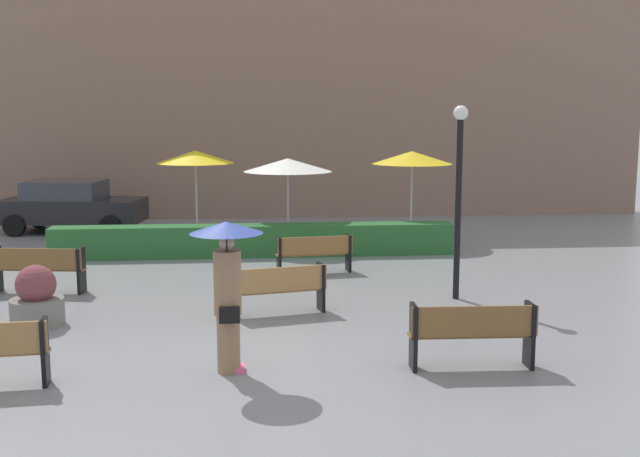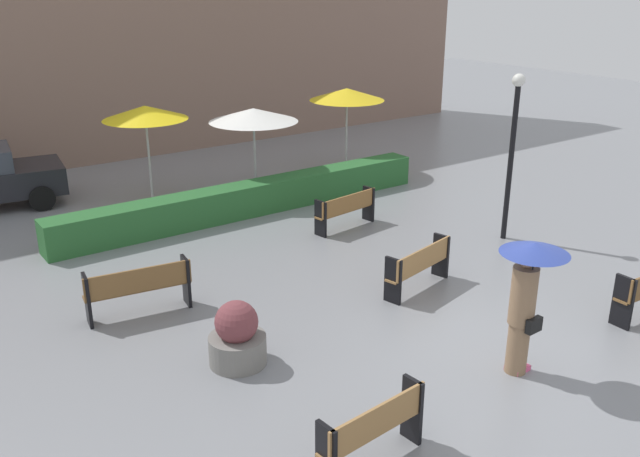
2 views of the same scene
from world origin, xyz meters
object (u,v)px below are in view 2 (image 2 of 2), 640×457
object	(u,v)px
bench_far_left	(138,287)
patio_umbrella_yellow	(145,113)
patio_umbrella_white	(253,115)
patio_umbrella_yellow_far	(347,94)
bench_back_row	(346,208)
bench_mid_center	(420,264)
bench_near_left	(374,428)
lamp_post	(513,140)
planter_pot	(237,337)
pedestrian_with_umbrella	(527,290)

from	to	relation	value
bench_far_left	patio_umbrella_yellow	distance (m)	6.86
patio_umbrella_white	patio_umbrella_yellow_far	distance (m)	3.50
bench_far_left	bench_back_row	bearing A→B (deg)	13.90
patio_umbrella_yellow_far	bench_back_row	bearing A→B (deg)	-127.44
bench_mid_center	patio_umbrella_white	xyz separation A→B (m)	(0.50, 6.97, 1.69)
bench_back_row	bench_near_left	bearing A→B (deg)	-125.34
bench_back_row	lamp_post	size ratio (longest dim) A/B	0.47
bench_back_row	lamp_post	bearing A→B (deg)	-45.57
planter_pot	pedestrian_with_umbrella	bearing A→B (deg)	-39.20
bench_mid_center	lamp_post	bearing A→B (deg)	14.23
bench_far_left	bench_mid_center	bearing A→B (deg)	-23.66
bench_mid_center	pedestrian_with_umbrella	distance (m)	3.24
bench_near_left	planter_pot	world-z (taller)	planter_pot
pedestrian_with_umbrella	patio_umbrella_yellow_far	xyz separation A→B (m)	(4.77, 10.46, 0.98)
bench_mid_center	pedestrian_with_umbrella	size ratio (longest dim) A/B	0.82
bench_far_left	bench_mid_center	distance (m)	5.17
planter_pot	patio_umbrella_yellow_far	xyz separation A→B (m)	(8.07, 7.77, 1.91)
bench_far_left	bench_mid_center	world-z (taller)	bench_far_left
bench_near_left	bench_far_left	size ratio (longest dim) A/B	0.85
lamp_post	pedestrian_with_umbrella	bearing A→B (deg)	-137.62
bench_mid_center	patio_umbrella_white	size ratio (longest dim) A/B	0.73
lamp_post	planter_pot	bearing A→B (deg)	-171.00
bench_mid_center	patio_umbrella_yellow_far	bearing A→B (deg)	61.98
bench_mid_center	patio_umbrella_white	world-z (taller)	patio_umbrella_white
bench_mid_center	patio_umbrella_yellow	distance (m)	8.56
bench_far_left	planter_pot	size ratio (longest dim) A/B	1.80
bench_far_left	bench_mid_center	xyz separation A→B (m)	(4.73, -2.07, -0.04)
pedestrian_with_umbrella	planter_pot	xyz separation A→B (m)	(-3.31, 2.70, -0.94)
bench_back_row	lamp_post	xyz separation A→B (m)	(2.54, -2.60, 1.79)
patio_umbrella_white	pedestrian_with_umbrella	bearing A→B (deg)	-97.42
patio_umbrella_yellow	patio_umbrella_white	world-z (taller)	patio_umbrella_yellow
bench_near_left	pedestrian_with_umbrella	world-z (taller)	pedestrian_with_umbrella
bench_far_left	patio_umbrella_yellow_far	distance (m)	10.38
patio_umbrella_yellow_far	bench_mid_center	bearing A→B (deg)	-118.02
planter_pot	patio_umbrella_yellow_far	bearing A→B (deg)	43.90
patio_umbrella_yellow	bench_back_row	bearing A→B (deg)	-57.63
bench_near_left	patio_umbrella_yellow_far	bearing A→B (deg)	53.87
bench_mid_center	lamp_post	distance (m)	3.99
pedestrian_with_umbrella	bench_far_left	bearing A→B (deg)	127.68
bench_near_left	patio_umbrella_yellow	world-z (taller)	patio_umbrella_yellow
bench_mid_center	patio_umbrella_white	distance (m)	7.19
pedestrian_with_umbrella	planter_pot	size ratio (longest dim) A/B	2.04
planter_pot	patio_umbrella_yellow	distance (m)	8.90
patio_umbrella_yellow	bench_near_left	bearing A→B (deg)	-99.42
bench_back_row	planter_pot	bearing A→B (deg)	-142.97
bench_far_left	lamp_post	world-z (taller)	lamp_post
patio_umbrella_white	patio_umbrella_yellow_far	size ratio (longest dim) A/B	0.94
bench_far_left	bench_back_row	distance (m)	5.83
planter_pot	patio_umbrella_yellow_far	distance (m)	11.36
bench_mid_center	bench_near_left	bearing A→B (deg)	-139.47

